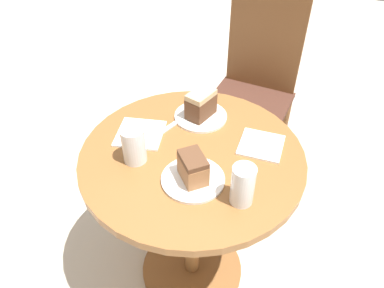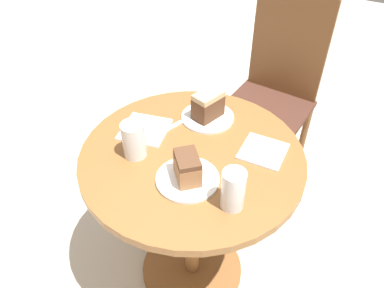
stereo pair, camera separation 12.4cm
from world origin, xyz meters
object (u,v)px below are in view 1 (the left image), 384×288
(plate_near, at_px, (201,116))
(cake_slice_near, at_px, (201,104))
(glass_water, at_px, (134,146))
(glass_lemonade, at_px, (243,187))
(plate_far, at_px, (193,179))
(chair, at_px, (253,90))
(cake_slice_far, at_px, (193,168))

(plate_near, relative_size, cake_slice_near, 1.58)
(cake_slice_near, distance_m, glass_water, 0.32)
(glass_lemonade, bearing_deg, plate_far, 171.89)
(cake_slice_near, bearing_deg, plate_near, 180.00)
(chair, relative_size, cake_slice_near, 8.01)
(chair, relative_size, glass_water, 7.95)
(glass_water, bearing_deg, cake_slice_near, 68.25)
(cake_slice_near, bearing_deg, chair, 83.57)
(glass_water, bearing_deg, plate_near, 68.25)
(chair, height_order, plate_near, chair)
(glass_lemonade, relative_size, glass_water, 1.04)
(chair, bearing_deg, cake_slice_far, -84.45)
(plate_far, height_order, glass_water, glass_water)
(chair, distance_m, plate_near, 0.65)
(cake_slice_near, relative_size, glass_lemonade, 0.95)
(cake_slice_near, bearing_deg, glass_water, -111.75)
(cake_slice_near, bearing_deg, plate_far, -73.44)
(chair, distance_m, plate_far, 0.95)
(chair, xyz_separation_m, plate_far, (0.03, -0.92, 0.23))
(cake_slice_near, height_order, cake_slice_far, cake_slice_near)
(cake_slice_near, xyz_separation_m, glass_lemonade, (0.26, -0.34, -0.00))
(plate_near, relative_size, glass_water, 1.57)
(plate_far, xyz_separation_m, glass_water, (-0.21, 0.02, 0.05))
(plate_far, bearing_deg, cake_slice_near, 106.56)
(plate_far, xyz_separation_m, cake_slice_near, (-0.09, 0.32, 0.06))
(plate_far, relative_size, glass_lemonade, 1.51)
(plate_near, height_order, cake_slice_near, cake_slice_near)
(plate_near, xyz_separation_m, plate_far, (0.09, -0.32, 0.00))
(cake_slice_near, bearing_deg, glass_lemonade, -52.93)
(chair, relative_size, glass_lemonade, 7.62)
(cake_slice_near, xyz_separation_m, glass_water, (-0.12, -0.30, -0.00))
(chair, height_order, cake_slice_near, chair)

